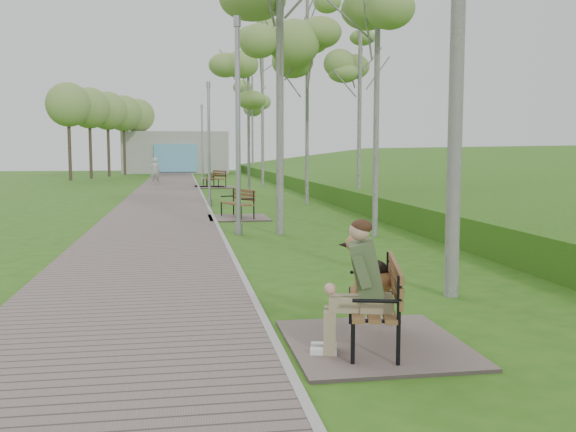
% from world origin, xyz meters
% --- Properties ---
extents(ground, '(120.00, 120.00, 0.00)m').
position_xyz_m(ground, '(0.00, 0.00, 0.00)').
color(ground, '#2A5B13').
rests_on(ground, ground).
extents(walkway, '(3.50, 67.00, 0.04)m').
position_xyz_m(walkway, '(-1.75, 21.50, 0.02)').
color(walkway, '#73625D').
rests_on(walkway, ground).
extents(kerb, '(0.10, 67.00, 0.05)m').
position_xyz_m(kerb, '(0.00, 21.50, 0.03)').
color(kerb, '#999993').
rests_on(kerb, ground).
extents(embankment, '(14.00, 70.00, 1.60)m').
position_xyz_m(embankment, '(12.00, 20.00, 0.00)').
color(embankment, '#44761F').
rests_on(embankment, ground).
extents(building_north, '(10.00, 5.20, 4.00)m').
position_xyz_m(building_north, '(-1.50, 50.97, 1.99)').
color(building_north, '#9E9E99').
rests_on(building_north, ground).
extents(bench_main, '(1.94, 2.15, 1.69)m').
position_xyz_m(bench_main, '(1.01, -6.22, 0.48)').
color(bench_main, '#73625D').
rests_on(bench_main, ground).
extents(bench_second, '(1.90, 2.12, 1.17)m').
position_xyz_m(bench_second, '(0.76, 7.60, 0.22)').
color(bench_second, '#73625D').
rests_on(bench_second, ground).
extents(bench_third, '(1.75, 1.95, 1.08)m').
position_xyz_m(bench_third, '(0.63, 26.18, 0.20)').
color(bench_third, '#73625D').
rests_on(bench_third, ground).
extents(bench_far, '(2.05, 2.28, 1.26)m').
position_xyz_m(bench_far, '(1.03, 25.28, 0.24)').
color(bench_far, '#73625D').
rests_on(bench_far, ground).
extents(lamp_post_near, '(0.21, 0.21, 5.55)m').
position_xyz_m(lamp_post_near, '(0.44, 3.58, 2.59)').
color(lamp_post_near, '#989BA0').
rests_on(lamp_post_near, ground).
extents(lamp_post_second, '(0.19, 0.19, 4.86)m').
position_xyz_m(lamp_post_second, '(0.09, 12.61, 2.27)').
color(lamp_post_second, '#989BA0').
rests_on(lamp_post_second, ground).
extents(lamp_post_third, '(0.20, 0.20, 5.24)m').
position_xyz_m(lamp_post_third, '(0.42, 30.63, 2.45)').
color(lamp_post_third, '#989BA0').
rests_on(lamp_post_third, ground).
extents(pedestrian_near, '(0.65, 0.44, 1.74)m').
position_xyz_m(pedestrian_near, '(-2.66, 29.37, 0.87)').
color(pedestrian_near, silver).
rests_on(pedestrian_near, ground).
extents(birch_near_b, '(2.42, 2.42, 7.84)m').
position_xyz_m(birch_near_b, '(5.38, 9.73, 6.15)').
color(birch_near_b, silver).
rests_on(birch_near_b, ground).
extents(birch_mid_a, '(2.95, 2.95, 9.47)m').
position_xyz_m(birch_mid_a, '(2.87, 12.43, 7.44)').
color(birch_mid_a, silver).
rests_on(birch_mid_a, ground).
extents(birch_mid_b, '(2.56, 2.56, 8.66)m').
position_xyz_m(birch_mid_b, '(4.05, 12.73, 6.80)').
color(birch_mid_b, silver).
rests_on(birch_mid_b, ground).
extents(birch_mid_c, '(2.48, 2.48, 7.35)m').
position_xyz_m(birch_mid_c, '(2.34, 19.06, 5.77)').
color(birch_mid_c, silver).
rests_on(birch_mid_c, ground).
extents(birch_far_b, '(2.55, 2.55, 9.94)m').
position_xyz_m(birch_far_b, '(3.88, 25.74, 7.80)').
color(birch_far_b, silver).
rests_on(birch_far_b, ground).
extents(birch_distant_b, '(2.87, 2.87, 9.74)m').
position_xyz_m(birch_distant_b, '(5.93, 49.79, 7.64)').
color(birch_distant_b, silver).
rests_on(birch_distant_b, ground).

